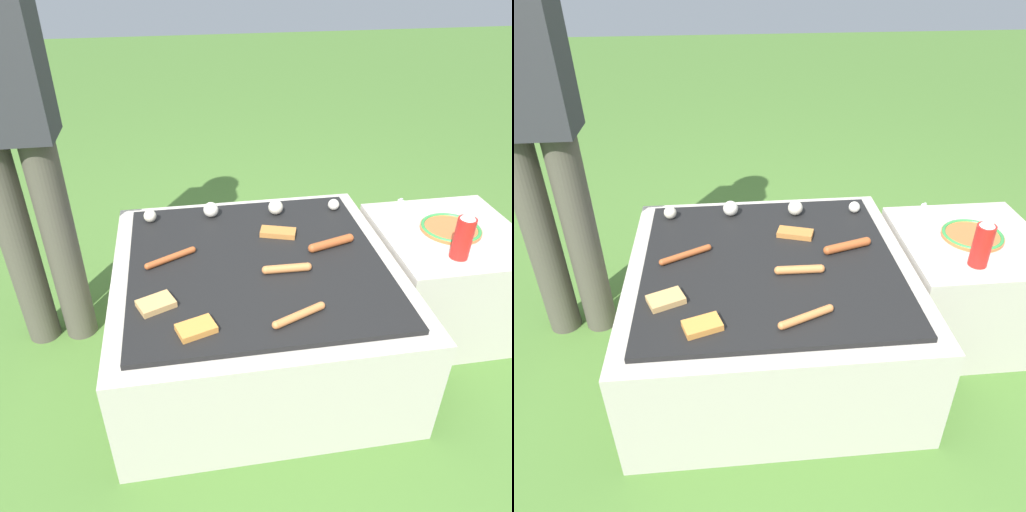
# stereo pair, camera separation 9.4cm
# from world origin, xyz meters

# --- Properties ---
(ground_plane) EXTENTS (14.00, 14.00, 0.00)m
(ground_plane) POSITION_xyz_m (0.00, 0.00, 0.00)
(ground_plane) COLOR #47702D
(grill) EXTENTS (0.97, 0.97, 0.42)m
(grill) POSITION_xyz_m (0.00, 0.00, 0.21)
(grill) COLOR #B2AA9E
(grill) RESTS_ON ground_plane
(side_ledge) EXTENTS (0.52, 0.54, 0.42)m
(side_ledge) POSITION_xyz_m (0.75, 0.07, 0.21)
(side_ledge) COLOR #B2AA9E
(side_ledge) RESTS_ON ground_plane
(sausage_front_center) EXTENTS (0.18, 0.10, 0.02)m
(sausage_front_center) POSITION_xyz_m (-0.29, 0.05, 0.43)
(sausage_front_center) COLOR #A34C23
(sausage_front_center) RESTS_ON grill
(sausage_front_right) EXTENTS (0.17, 0.03, 0.03)m
(sausage_front_right) POSITION_xyz_m (0.09, -0.08, 0.43)
(sausage_front_right) COLOR #C6753D
(sausage_front_right) RESTS_ON grill
(sausage_back_left) EXTENTS (0.17, 0.09, 0.02)m
(sausage_back_left) POSITION_xyz_m (0.08, -0.32, 0.43)
(sausage_back_left) COLOR #C6753D
(sausage_back_left) RESTS_ON grill
(sausage_mid_right) EXTENTS (0.18, 0.08, 0.03)m
(sausage_mid_right) POSITION_xyz_m (0.28, 0.05, 0.43)
(sausage_mid_right) COLOR #A34C23
(sausage_mid_right) RESTS_ON grill
(bread_slice_right) EXTENTS (0.12, 0.10, 0.02)m
(bread_slice_right) POSITION_xyz_m (-0.22, -0.32, 0.43)
(bread_slice_right) COLOR #D18438
(bread_slice_right) RESTS_ON grill
(bread_slice_center) EXTENTS (0.14, 0.10, 0.02)m
(bread_slice_center) POSITION_xyz_m (0.11, 0.16, 0.43)
(bread_slice_center) COLOR #B27033
(bread_slice_center) RESTS_ON grill
(bread_slice_left) EXTENTS (0.13, 0.11, 0.02)m
(bread_slice_left) POSITION_xyz_m (-0.33, -0.19, 0.43)
(bread_slice_left) COLOR tan
(bread_slice_left) RESTS_ON grill
(mushroom_row) EXTENTS (0.77, 0.08, 0.06)m
(mushroom_row) POSITION_xyz_m (-0.01, 0.33, 0.44)
(mushroom_row) COLOR beige
(mushroom_row) RESTS_ON grill
(plate_colorful) EXTENTS (0.22, 0.22, 0.02)m
(plate_colorful) POSITION_xyz_m (0.75, 0.09, 0.43)
(plate_colorful) COLOR orange
(plate_colorful) RESTS_ON side_ledge
(condiment_bottle) EXTENTS (0.06, 0.06, 0.18)m
(condiment_bottle) POSITION_xyz_m (0.69, -0.09, 0.50)
(condiment_bottle) COLOR red
(condiment_bottle) RESTS_ON side_ledge
(fork_utensil) EXTENTS (0.11, 0.18, 0.01)m
(fork_utensil) POSITION_xyz_m (0.71, 0.28, 0.42)
(fork_utensil) COLOR silver
(fork_utensil) RESTS_ON side_ledge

